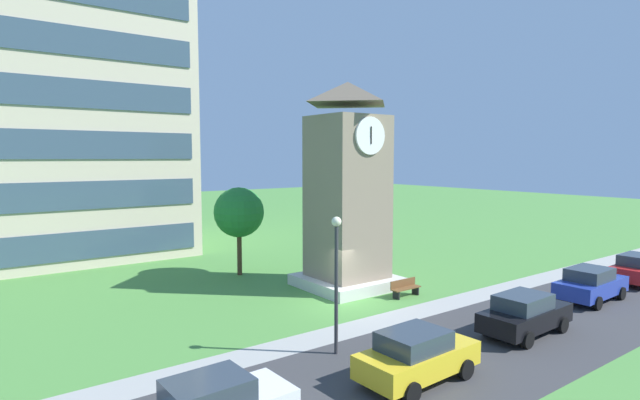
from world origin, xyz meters
TOP-DOWN VIEW (x-y plane):
  - ground_plane at (0.00, 0.00)m, footprint 160.00×160.00m
  - street_asphalt at (0.00, -7.58)m, footprint 120.00×7.20m
  - kerb_strip at (0.00, -3.18)m, footprint 120.00×1.60m
  - office_building at (-9.14, 22.40)m, footprint 16.93×13.88m
  - clock_tower at (2.27, 2.31)m, footprint 4.80×4.80m
  - park_bench at (3.44, -1.01)m, footprint 1.81×0.51m
  - street_lamp at (-4.12, -4.84)m, footprint 0.36×0.36m
  - tree_near_tower at (-1.28, 8.39)m, footprint 3.05×3.05m
  - parked_car_yellow at (-3.40, -8.15)m, footprint 4.29×2.13m
  - parked_car_black at (3.33, -7.81)m, footprint 4.48×2.09m
  - parked_car_blue at (10.41, -7.07)m, footprint 4.50×2.16m
  - parked_car_red at (16.19, -7.07)m, footprint 4.19×2.17m

SIDE VIEW (x-z plane):
  - ground_plane at x=0.00m, z-range 0.00..0.00m
  - kerb_strip at x=0.00m, z-range 0.00..0.01m
  - street_asphalt at x=0.00m, z-range 0.00..0.01m
  - park_bench at x=3.44m, z-range 0.02..0.90m
  - parked_car_red at x=16.19m, z-range 0.01..1.70m
  - parked_car_yellow at x=-3.40m, z-range 0.01..1.70m
  - parked_car_black at x=3.33m, z-range 0.02..1.71m
  - parked_car_blue at x=10.41m, z-range 0.02..1.71m
  - street_lamp at x=-4.12m, z-range 0.67..5.77m
  - tree_near_tower at x=-1.28m, z-range 1.16..6.56m
  - clock_tower at x=2.27m, z-range -0.57..10.72m
  - office_building at x=-9.14m, z-range 0.00..22.40m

